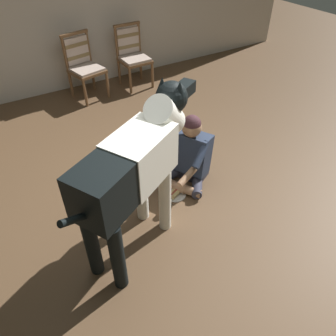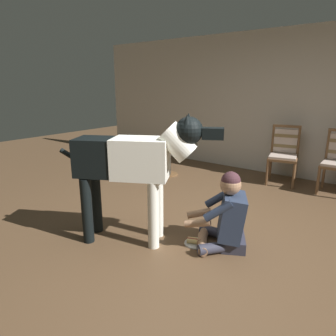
{
  "view_description": "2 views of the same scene",
  "coord_description": "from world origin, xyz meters",
  "views": [
    {
      "loc": [
        -1.35,
        -2.16,
        2.48
      ],
      "look_at": [
        -0.17,
        -0.21,
        0.58
      ],
      "focal_mm": 34.47,
      "sensor_mm": 36.0,
      "label": 1
    },
    {
      "loc": [
        1.57,
        -2.54,
        1.65
      ],
      "look_at": [
        -0.32,
        -0.07,
        0.79
      ],
      "focal_mm": 32.49,
      "sensor_mm": 36.0,
      "label": 2
    }
  ],
  "objects": [
    {
      "name": "hot_dog_on_plate",
      "position": [
        0.03,
        -0.04,
        0.03
      ],
      "size": [
        0.24,
        0.24,
        0.06
      ],
      "color": "silver",
      "rests_on": "ground"
    },
    {
      "name": "dining_chair_left_of_pair",
      "position": [
        0.06,
        2.68,
        0.54
      ],
      "size": [
        0.55,
        0.55,
        0.98
      ],
      "color": "brown",
      "rests_on": "ground"
    },
    {
      "name": "dining_chair_right_of_pair",
      "position": [
        0.9,
        2.68,
        0.54
      ],
      "size": [
        0.47,
        0.47,
        0.98
      ],
      "color": "brown",
      "rests_on": "ground"
    },
    {
      "name": "person_sitting_on_floor",
      "position": [
        0.3,
        0.1,
        0.33
      ],
      "size": [
        0.7,
        0.63,
        0.82
      ],
      "color": "#343442",
      "rests_on": "ground"
    },
    {
      "name": "back_wall",
      "position": [
        0.0,
        3.16,
        1.3
      ],
      "size": [
        9.0,
        0.1,
        2.6
      ],
      "primitive_type": "cube",
      "color": "beige",
      "rests_on": "ground"
    },
    {
      "name": "large_dog",
      "position": [
        -0.54,
        -0.35,
        0.88
      ],
      "size": [
        1.54,
        0.92,
        1.38
      ],
      "color": "white",
      "rests_on": "ground"
    },
    {
      "name": "ground_plane",
      "position": [
        0.0,
        0.0,
        0.0
      ],
      "size": [
        15.58,
        15.58,
        0.0
      ],
      "primitive_type": "plane",
      "color": "brown"
    }
  ]
}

